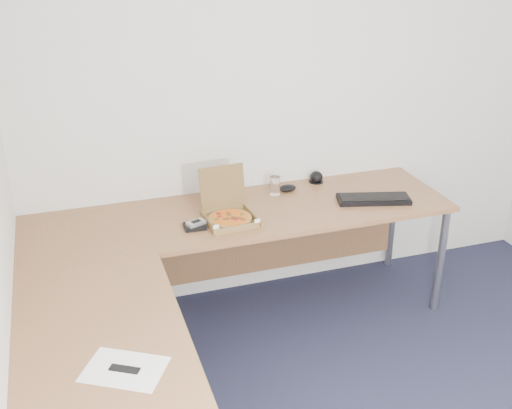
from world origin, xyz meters
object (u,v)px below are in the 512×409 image
object	(u,v)px
desk	(205,259)
drinking_glass	(275,185)
wallet	(195,226)
pizza_box	(229,215)
keyboard	(374,199)

from	to	relation	value
desk	drinking_glass	size ratio (longest dim) A/B	21.88
drinking_glass	wallet	size ratio (longest dim) A/B	0.95
desk	pizza_box	bearing A→B (deg)	55.90
desk	keyboard	size ratio (longest dim) A/B	5.76
drinking_glass	keyboard	size ratio (longest dim) A/B	0.26
keyboard	wallet	bearing A→B (deg)	-164.06
desk	keyboard	bearing A→B (deg)	15.70
pizza_box	drinking_glass	bearing A→B (deg)	32.31
wallet	desk	bearing A→B (deg)	-90.75
keyboard	wallet	xyz separation A→B (m)	(-1.11, -0.01, -0.00)
drinking_glass	keyboard	xyz separation A→B (m)	(0.53, -0.29, -0.04)
drinking_glass	wallet	bearing A→B (deg)	-152.33
pizza_box	wallet	size ratio (longest dim) A/B	2.63
pizza_box	wallet	xyz separation A→B (m)	(-0.21, -0.03, -0.02)
desk	drinking_glass	xyz separation A→B (m)	(0.60, 0.61, 0.09)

